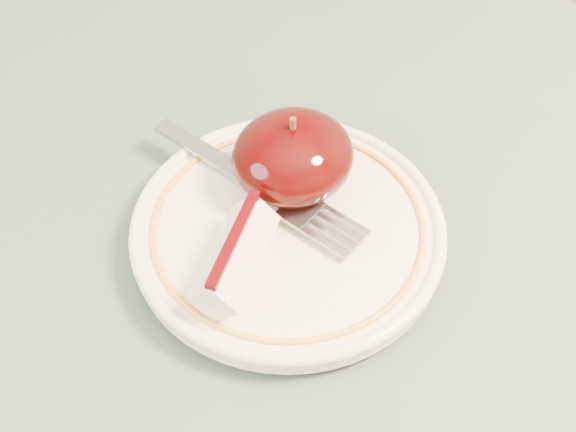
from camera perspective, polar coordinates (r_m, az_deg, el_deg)
table at (r=0.58m, az=-9.19°, el=-10.01°), size 0.90×0.90×0.75m
plate at (r=0.51m, az=0.00°, el=-1.02°), size 0.20×0.20×0.02m
apple_half at (r=0.51m, az=0.34°, el=4.25°), size 0.08×0.08×0.06m
apple_wedge at (r=0.47m, az=-3.77°, el=-2.85°), size 0.08×0.07×0.04m
fork at (r=0.52m, az=-2.09°, el=2.23°), size 0.06×0.17×0.00m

